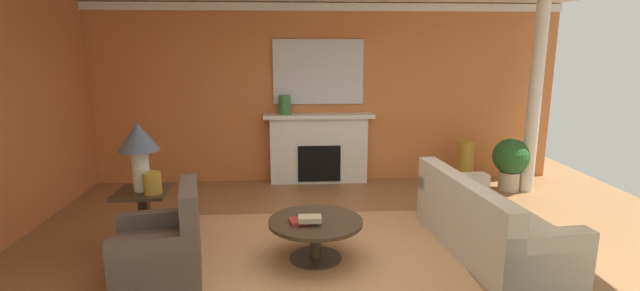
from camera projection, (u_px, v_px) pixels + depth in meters
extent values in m
plane|color=olive|center=(333.00, 252.00, 5.18)|extent=(9.58, 9.58, 0.00)
cube|color=#CC723D|center=(318.00, 94.00, 7.73)|extent=(7.97, 0.12, 2.93)
cube|color=white|center=(318.00, 7.00, 7.36)|extent=(7.97, 0.08, 0.12)
cube|color=tan|center=(316.00, 259.00, 5.00)|extent=(3.06, 2.79, 0.01)
cube|color=white|center=(318.00, 150.00, 7.72)|extent=(1.60, 0.25, 1.10)
cube|color=black|center=(319.00, 162.00, 7.75)|extent=(0.70, 0.26, 0.60)
cube|color=white|center=(319.00, 116.00, 7.57)|extent=(1.80, 0.35, 0.06)
cube|color=silver|center=(318.00, 72.00, 7.57)|extent=(1.47, 0.04, 1.04)
cube|color=beige|center=(490.00, 232.00, 5.16)|extent=(1.10, 2.18, 0.45)
cube|color=beige|center=(463.00, 197.00, 5.02)|extent=(0.40, 2.11, 0.40)
cube|color=beige|center=(544.00, 264.00, 4.23)|extent=(0.92, 0.29, 0.62)
cube|color=beige|center=(453.00, 198.00, 6.06)|extent=(0.92, 0.29, 0.62)
cube|color=brown|center=(158.00, 260.00, 4.50)|extent=(0.94, 0.94, 0.44)
cube|color=brown|center=(190.00, 211.00, 4.48)|extent=(0.31, 0.82, 0.51)
cube|color=brown|center=(160.00, 239.00, 4.80)|extent=(0.81, 0.29, 0.60)
cube|color=brown|center=(155.00, 268.00, 4.17)|extent=(0.81, 0.29, 0.60)
cylinder|color=#3D2D1E|center=(316.00, 222.00, 4.91)|extent=(1.00, 1.00, 0.04)
cylinder|color=#3D2D1E|center=(316.00, 242.00, 4.96)|extent=(0.12, 0.12, 0.41)
cylinder|color=#3D2D1E|center=(316.00, 258.00, 5.00)|extent=(0.56, 0.56, 0.03)
cube|color=#3D2D1E|center=(143.00, 192.00, 5.10)|extent=(0.56, 0.56, 0.04)
cube|color=#3D2D1E|center=(145.00, 222.00, 5.17)|extent=(0.10, 0.10, 0.66)
cube|color=#3D2D1E|center=(148.00, 248.00, 5.23)|extent=(0.45, 0.45, 0.04)
cylinder|color=beige|center=(141.00, 170.00, 5.04)|extent=(0.18, 0.18, 0.45)
cone|color=#4C566B|center=(138.00, 137.00, 4.96)|extent=(0.44, 0.44, 0.30)
cylinder|color=#B7892D|center=(465.00, 163.00, 7.61)|extent=(0.26, 0.26, 0.74)
cylinder|color=#33703D|center=(285.00, 105.00, 7.48)|extent=(0.19, 0.19, 0.31)
cylinder|color=#B7892D|center=(153.00, 183.00, 4.96)|extent=(0.19, 0.19, 0.23)
cube|color=maroon|center=(299.00, 221.00, 4.82)|extent=(0.22, 0.22, 0.04)
cube|color=tan|center=(310.00, 219.00, 4.76)|extent=(0.24, 0.16, 0.05)
cylinder|color=#BCB29E|center=(509.00, 181.00, 7.37)|extent=(0.32, 0.32, 0.30)
sphere|color=#28602D|center=(511.00, 156.00, 7.28)|extent=(0.56, 0.56, 0.56)
cylinder|color=white|center=(535.00, 98.00, 7.06)|extent=(0.20, 0.20, 2.93)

